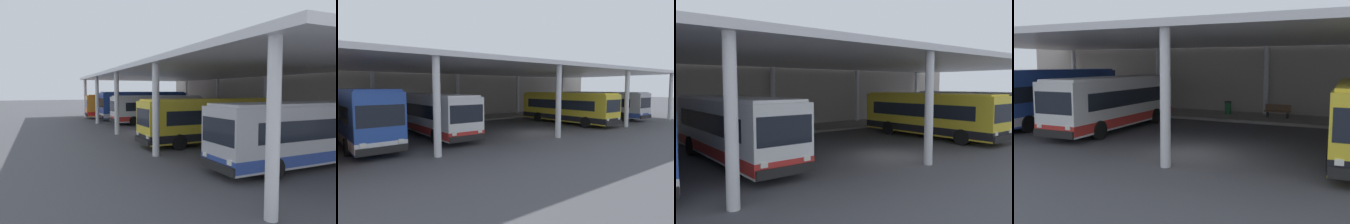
% 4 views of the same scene
% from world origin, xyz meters
% --- Properties ---
extents(ground_plane, '(200.00, 200.00, 0.00)m').
position_xyz_m(ground_plane, '(0.00, 0.00, 0.00)').
color(ground_plane, '#47474C').
extents(platform_kerb, '(42.00, 4.50, 0.18)m').
position_xyz_m(platform_kerb, '(0.00, 11.75, 0.09)').
color(platform_kerb, gray).
rests_on(platform_kerb, ground).
extents(station_building_facade, '(48.00, 1.60, 7.64)m').
position_xyz_m(station_building_facade, '(0.00, 15.00, 3.82)').
color(station_building_facade, '#ADA399').
rests_on(station_building_facade, ground).
extents(canopy_shelter, '(40.00, 17.00, 5.55)m').
position_xyz_m(canopy_shelter, '(0.00, 5.50, 5.29)').
color(canopy_shelter, silver).
rests_on(canopy_shelter, ground).
extents(bus_second_bay, '(3.03, 11.42, 3.57)m').
position_xyz_m(bus_second_bay, '(-11.98, 3.99, 1.84)').
color(bus_second_bay, '#284CA8').
rests_on(bus_second_bay, ground).
extents(bus_middle_bay, '(2.86, 10.57, 3.17)m').
position_xyz_m(bus_middle_bay, '(-6.91, 3.91, 1.66)').
color(bus_middle_bay, white).
rests_on(bus_middle_bay, ground).
extents(bench_waiting, '(1.80, 0.45, 0.92)m').
position_xyz_m(bench_waiting, '(1.26, 11.82, 0.66)').
color(bench_waiting, brown).
rests_on(bench_waiting, platform_kerb).
extents(trash_bin, '(0.52, 0.52, 0.98)m').
position_xyz_m(trash_bin, '(-2.51, 12.10, 0.68)').
color(trash_bin, '#236638').
rests_on(trash_bin, platform_kerb).
extents(banner_sign, '(0.70, 0.12, 3.20)m').
position_xyz_m(banner_sign, '(-12.86, 10.94, 1.98)').
color(banner_sign, '#B2B2B7').
rests_on(banner_sign, platform_kerb).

